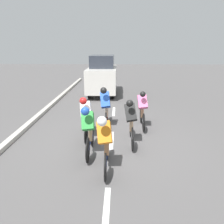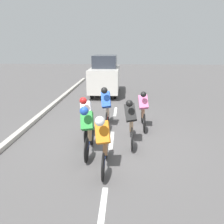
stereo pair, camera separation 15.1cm
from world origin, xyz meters
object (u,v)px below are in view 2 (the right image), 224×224
Objects in this scene: cyclist_green at (88,128)px; support_car at (105,75)px; cyclist_pink at (143,109)px; cyclist_blue at (106,106)px; cyclist_black at (131,121)px; cyclist_white at (87,116)px; cyclist_orange at (103,141)px.

cyclist_green is 0.43× the size of support_car.
cyclist_blue is at bearing -1.64° from cyclist_pink.
support_car reaches higher than cyclist_black.
cyclist_white is at bearing -79.28° from cyclist_green.
cyclist_orange is 2.03m from cyclist_white.
cyclist_orange is at bearing 110.39° from cyclist_white.
cyclist_pink is (-1.69, -2.16, -0.03)m from cyclist_green.
cyclist_white is (1.90, 1.05, 0.03)m from cyclist_pink.
cyclist_green is 8.02m from support_car.
support_car is (-0.02, -6.91, 0.41)m from cyclist_white.
cyclist_green is at bearing 81.20° from cyclist_blue.
cyclist_white is 6.92m from support_car.
support_car is at bearing -84.78° from cyclist_blue.
cyclist_blue reaches higher than cyclist_pink.
support_car is at bearing -79.20° from cyclist_black.
cyclist_blue is at bearing -98.80° from cyclist_green.
cyclist_black is at bearing -147.92° from cyclist_green.
cyclist_green is at bearing -58.09° from cyclist_orange.
cyclist_pink is 0.96× the size of cyclist_blue.
cyclist_green is at bearing 32.08° from cyclist_black.
cyclist_green is 0.98× the size of cyclist_blue.
cyclist_white is at bearing -69.61° from cyclist_orange.
cyclist_pink is at bearing -150.96° from cyclist_white.
cyclist_orange is 0.95× the size of cyclist_black.
cyclist_green is 2.74m from cyclist_pink.
support_car is at bearing -72.18° from cyclist_pink.
cyclist_blue is at bearing -59.44° from cyclist_black.
cyclist_black is 1.45m from cyclist_white.
cyclist_white is (0.71, -1.91, -0.02)m from cyclist_orange.
cyclist_blue reaches higher than cyclist_black.
cyclist_orange reaches higher than cyclist_white.
cyclist_orange is at bearing 65.84° from cyclist_black.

